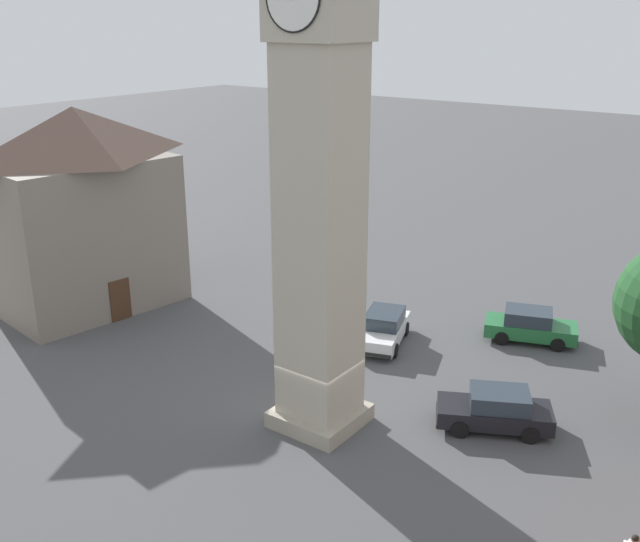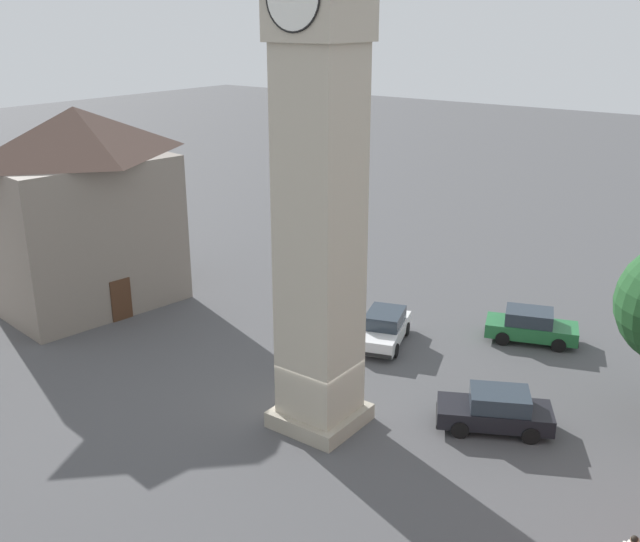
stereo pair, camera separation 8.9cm
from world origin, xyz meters
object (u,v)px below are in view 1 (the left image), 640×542
at_px(car_blue_kerb, 530,326).
at_px(car_white_side, 495,410).
at_px(clock_tower, 320,34).
at_px(car_red_corner, 384,328).
at_px(building_corner_back, 83,208).

xyz_separation_m(car_blue_kerb, car_white_side, (-1.81, 8.08, 0.00)).
height_order(clock_tower, car_red_corner, clock_tower).
xyz_separation_m(car_red_corner, building_corner_back, (14.70, 4.99, 4.43)).
distance_m(clock_tower, car_red_corner, 15.01).
height_order(clock_tower, building_corner_back, clock_tower).
bearing_deg(car_blue_kerb, building_corner_back, 24.72).
height_order(car_red_corner, building_corner_back, building_corner_back).
bearing_deg(building_corner_back, car_white_side, -177.02).
relative_size(clock_tower, building_corner_back, 2.30).
height_order(car_blue_kerb, car_white_side, same).
xyz_separation_m(clock_tower, car_white_side, (-5.37, -3.46, -12.99)).
bearing_deg(car_blue_kerb, clock_tower, 72.87).
bearing_deg(car_red_corner, car_blue_kerb, -141.49).
bearing_deg(building_corner_back, car_red_corner, -161.26).
relative_size(clock_tower, car_red_corner, 5.26).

